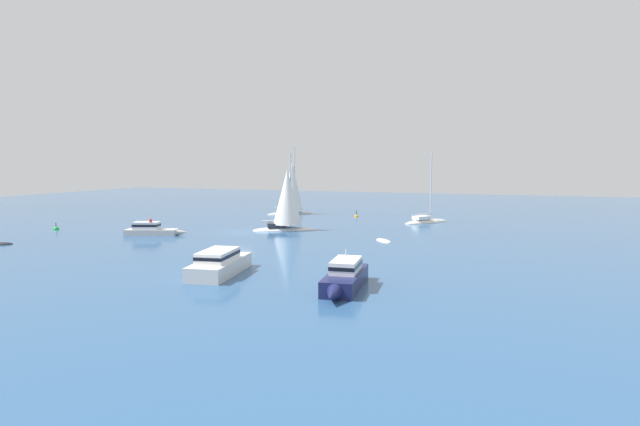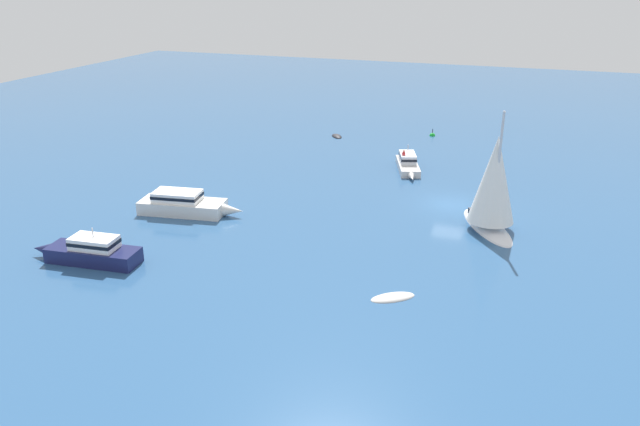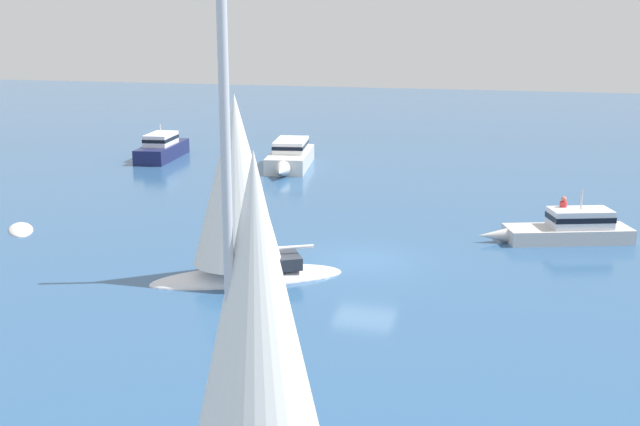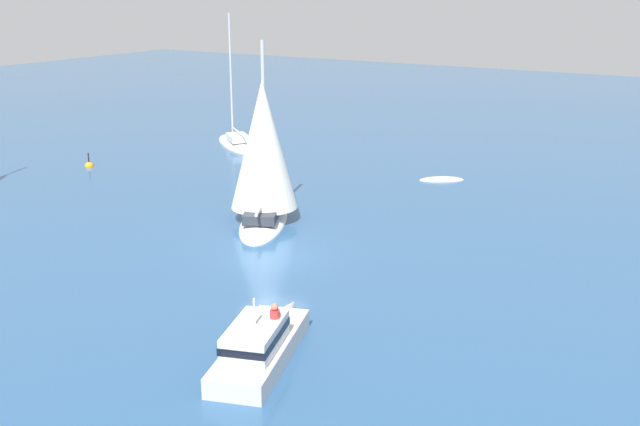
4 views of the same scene
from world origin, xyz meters
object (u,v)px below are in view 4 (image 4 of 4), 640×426
object	(u,v)px
rib	(442,180)
ketch_2	(263,158)
powerboat	(260,343)
channel_buoy	(89,166)
ketch_1	(236,143)

from	to	relation	value
rib	ketch_2	distance (m)	13.63
ketch_2	rib	bearing A→B (deg)	-47.12
powerboat	channel_buoy	bearing A→B (deg)	39.52
powerboat	ketch_1	xyz separation A→B (m)	(21.60, -26.74, -0.47)
ketch_1	channel_buoy	bearing A→B (deg)	108.02
powerboat	channel_buoy	world-z (taller)	powerboat
rib	ketch_1	distance (m)	17.33
rib	channel_buoy	xyz separation A→B (m)	(21.16, 8.73, 0.01)
rib	ketch_2	bearing A→B (deg)	-145.03
ketch_1	ketch_2	distance (m)	19.55
rib	channel_buoy	bearing A→B (deg)	166.51
channel_buoy	rib	bearing A→B (deg)	-157.58
powerboat	ketch_2	size ratio (longest dim) A/B	0.74
rib	powerboat	distance (m)	25.28
rib	powerboat	bearing A→B (deg)	-115.95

